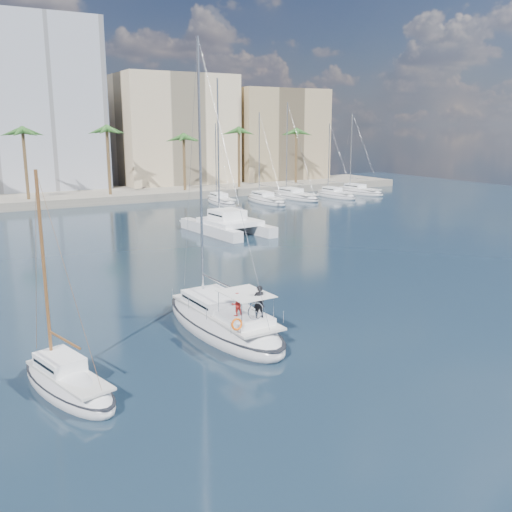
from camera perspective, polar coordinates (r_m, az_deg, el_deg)
ground at (r=34.85m, az=1.05°, el=-6.13°), size 160.00×160.00×0.00m
quay at (r=91.53m, az=-18.85°, el=5.50°), size 120.00×14.00×1.20m
building_beige at (r=105.71m, az=-8.19°, el=12.09°), size 20.00×14.00×20.00m
building_tan_right at (r=112.88m, az=1.89°, el=11.75°), size 18.00×12.00×18.00m
palm_centre at (r=86.97m, az=-18.80°, el=11.56°), size 3.60×3.60×12.30m
palm_right at (r=99.31m, az=1.25°, el=12.32°), size 3.60×3.60×12.30m
main_sloop at (r=32.50m, az=-3.32°, el=-6.61°), size 4.21×11.56×16.91m
small_sloop at (r=26.78m, az=-18.31°, el=-12.02°), size 3.94×7.41×10.17m
catamaran at (r=61.72m, az=-2.82°, el=3.37°), size 6.52×11.49×16.19m
seagull at (r=36.84m, az=-3.49°, el=-4.54°), size 1.07×0.46×0.20m
moored_yacht_a at (r=84.61m, az=-3.49°, el=5.20°), size 3.37×9.52×11.90m
moored_yacht_b at (r=85.91m, az=1.01°, el=5.34°), size 3.32×10.83×13.72m
moored_yacht_c at (r=91.01m, az=3.91°, el=5.75°), size 3.98×12.33×15.54m
moored_yacht_d at (r=93.14m, az=7.95°, el=5.82°), size 3.52×9.55×11.90m
moored_yacht_e at (r=98.73m, az=10.26°, el=6.14°), size 4.61×11.11×13.72m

